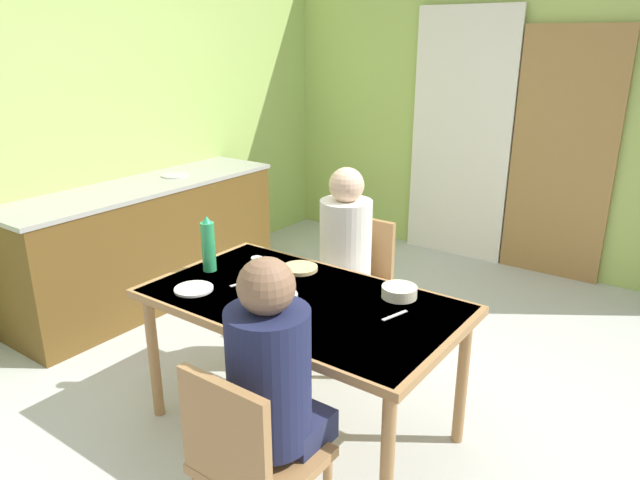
% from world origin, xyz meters
% --- Properties ---
extents(ground_plane, '(7.06, 7.06, 0.00)m').
position_xyz_m(ground_plane, '(0.00, 0.00, 0.00)').
color(ground_plane, '#B9BDB9').
extents(wall_back, '(4.22, 0.10, 2.57)m').
position_xyz_m(wall_back, '(0.00, 2.71, 1.28)').
color(wall_back, '#A6C361').
rests_on(wall_back, ground_plane).
extents(wall_left, '(0.10, 4.07, 2.57)m').
position_xyz_m(wall_left, '(-2.01, 0.68, 1.28)').
color(wall_left, '#A6C865').
rests_on(wall_left, ground_plane).
extents(door_wooden, '(0.80, 0.05, 2.00)m').
position_xyz_m(door_wooden, '(0.63, 2.63, 1.00)').
color(door_wooden, olive).
rests_on(door_wooden, ground_plane).
extents(curtain_panel, '(0.90, 0.03, 2.16)m').
position_xyz_m(curtain_panel, '(-0.23, 2.61, 1.08)').
color(curtain_panel, white).
rests_on(curtain_panel, ground_plane).
extents(kitchen_counter, '(0.61, 2.13, 0.91)m').
position_xyz_m(kitchen_counter, '(-1.68, 0.34, 0.45)').
color(kitchen_counter, brown).
rests_on(kitchen_counter, ground_plane).
extents(dining_table, '(1.52, 0.86, 0.73)m').
position_xyz_m(dining_table, '(0.21, -0.23, 0.66)').
color(dining_table, '#A17446').
rests_on(dining_table, ground_plane).
extents(chair_near_diner, '(0.40, 0.40, 0.87)m').
position_xyz_m(chair_near_diner, '(0.58, -1.01, 0.50)').
color(chair_near_diner, '#A17446').
rests_on(chair_near_diner, ground_plane).
extents(chair_far_diner, '(0.40, 0.40, 0.87)m').
position_xyz_m(chair_far_diner, '(0.02, 0.56, 0.50)').
color(chair_far_diner, '#A17446').
rests_on(chair_far_diner, ground_plane).
extents(person_near_diner, '(0.30, 0.37, 0.77)m').
position_xyz_m(person_near_diner, '(0.58, -0.88, 0.78)').
color(person_near_diner, '#24294B').
rests_on(person_near_diner, ground_plane).
extents(person_far_diner, '(0.30, 0.37, 0.77)m').
position_xyz_m(person_far_diner, '(0.02, 0.42, 0.78)').
color(person_far_diner, silver).
rests_on(person_far_diner, ground_plane).
extents(water_bottle_green_near, '(0.07, 0.07, 0.30)m').
position_xyz_m(water_bottle_green_near, '(-0.40, -0.24, 0.87)').
color(water_bottle_green_near, '#2E9E5B').
rests_on(water_bottle_green_near, dining_table).
extents(serving_bowl_center, '(0.17, 0.17, 0.05)m').
position_xyz_m(serving_bowl_center, '(0.58, 0.05, 0.76)').
color(serving_bowl_center, '#F4E8C5').
rests_on(serving_bowl_center, dining_table).
extents(dinner_plate_near_left, '(0.19, 0.19, 0.01)m').
position_xyz_m(dinner_plate_near_left, '(-0.28, -0.47, 0.73)').
color(dinner_plate_near_left, white).
rests_on(dinner_plate_near_left, dining_table).
extents(dinner_plate_near_right, '(0.22, 0.22, 0.01)m').
position_xyz_m(dinner_plate_near_right, '(0.23, -0.50, 0.73)').
color(dinner_plate_near_right, white).
rests_on(dinner_plate_near_right, dining_table).
extents(dinner_plate_far_center, '(0.19, 0.19, 0.01)m').
position_xyz_m(dinner_plate_far_center, '(0.11, -0.28, 0.73)').
color(dinner_plate_far_center, white).
rests_on(dinner_plate_far_center, dining_table).
extents(drinking_glass_by_near_diner, '(0.06, 0.06, 0.09)m').
position_xyz_m(drinking_glass_by_near_diner, '(-0.17, -0.12, 0.77)').
color(drinking_glass_by_near_diner, silver).
rests_on(drinking_glass_by_near_diner, dining_table).
extents(bread_plate_sliced, '(0.19, 0.19, 0.02)m').
position_xyz_m(bread_plate_sliced, '(-0.01, 0.05, 0.74)').
color(bread_plate_sliced, '#DBB77A').
rests_on(bread_plate_sliced, dining_table).
extents(cutlery_knife_near, '(0.05, 0.15, 0.00)m').
position_xyz_m(cutlery_knife_near, '(-0.14, -0.26, 0.73)').
color(cutlery_knife_near, silver).
rests_on(cutlery_knife_near, dining_table).
extents(cutlery_fork_near, '(0.06, 0.15, 0.00)m').
position_xyz_m(cutlery_fork_near, '(0.66, -0.14, 0.73)').
color(cutlery_fork_near, silver).
rests_on(cutlery_fork_near, dining_table).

